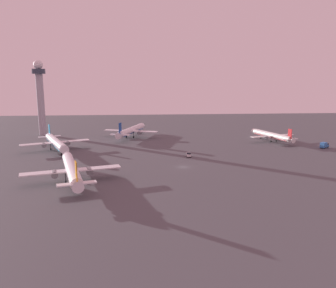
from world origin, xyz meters
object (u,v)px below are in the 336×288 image
at_px(airplane_near_gate, 56,142).
at_px(catering_truck, 324,145).
at_px(baggage_tractor, 189,154).
at_px(control_tower, 40,93).
at_px(airplane_far_stand, 272,135).
at_px(airplane_mid_apron, 72,170).
at_px(airplane_taxiway_distant, 131,131).

distance_m(airplane_near_gate, catering_truck, 136.55).
distance_m(baggage_tractor, catering_truck, 73.96).
bearing_deg(control_tower, catering_truck, -19.64).
height_order(control_tower, airplane_far_stand, control_tower).
bearing_deg(catering_truck, control_tower, -146.56).
xyz_separation_m(control_tower, catering_truck, (156.66, -55.89, -25.06)).
distance_m(control_tower, airplane_far_stand, 143.39).
bearing_deg(airplane_near_gate, airplane_mid_apron, 85.14).
bearing_deg(airplane_far_stand, control_tower, 149.44).
bearing_deg(catering_truck, airplane_mid_apron, -104.97).
bearing_deg(baggage_tractor, catering_truck, -165.33).
relative_size(airplane_mid_apron, airplane_taxiway_distant, 1.01).
bearing_deg(airplane_near_gate, airplane_taxiway_distant, -159.01).
bearing_deg(airplane_far_stand, airplane_near_gate, 171.26).
xyz_separation_m(airplane_mid_apron, baggage_tractor, (45.71, 33.79, -3.01)).
relative_size(airplane_near_gate, baggage_tractor, 9.54).
distance_m(airplane_taxiway_distant, catering_truck, 108.33).
distance_m(airplane_near_gate, baggage_tractor, 66.73).
bearing_deg(airplane_near_gate, control_tower, -91.74).
relative_size(control_tower, airplane_far_stand, 1.33).
height_order(airplane_far_stand, airplane_taxiway_distant, airplane_taxiway_distant).
bearing_deg(airplane_taxiway_distant, airplane_far_stand, 4.10).
height_order(control_tower, catering_truck, control_tower).
bearing_deg(airplane_mid_apron, catering_truck, 6.22).
distance_m(airplane_mid_apron, baggage_tractor, 56.92).
bearing_deg(catering_truck, airplane_near_gate, -129.23).
height_order(airplane_far_stand, baggage_tractor, airplane_far_stand).
xyz_separation_m(airplane_near_gate, baggage_tractor, (63.77, -19.40, -2.98)).
relative_size(airplane_near_gate, airplane_far_stand, 1.16).
xyz_separation_m(airplane_far_stand, airplane_taxiway_distant, (-80.49, 20.71, 0.73)).
xyz_separation_m(airplane_taxiway_distant, catering_truck, (100.12, -41.28, -2.61)).
height_order(airplane_near_gate, baggage_tractor, airplane_near_gate).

